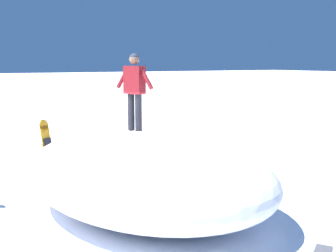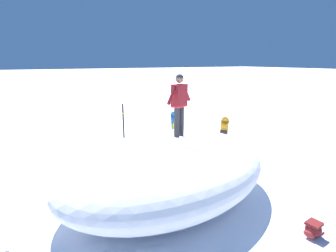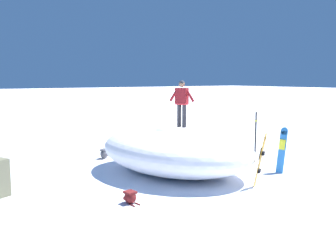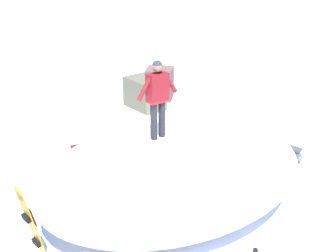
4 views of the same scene
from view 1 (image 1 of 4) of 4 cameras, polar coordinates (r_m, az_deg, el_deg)
The scene contains 5 objects.
ground at distance 9.79m, azimuth -2.09°, elevation -10.03°, with size 240.00×240.00×0.00m, color white.
snow_mound at distance 8.85m, azimuth -3.24°, elevation -6.32°, with size 5.95×4.18×1.70m, color white.
snowboarder_standing at distance 8.88m, azimuth -4.47°, elevation 5.37°, with size 0.92×0.46×1.59m.
snowboard_primary_upright at distance 11.06m, azimuth -15.59°, elevation -3.44°, with size 0.42×0.41×1.71m.
backpack_near at distance 12.05m, azimuth 4.87°, elevation -5.66°, with size 0.55×0.36×0.34m.
Camera 1 is at (-8.19, 4.38, 3.11)m, focal length 45.96 mm.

